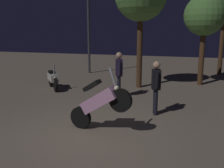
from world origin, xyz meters
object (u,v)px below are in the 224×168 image
(person_bystander_far, at_px, (156,83))
(streetlamp_near, at_px, (88,22))
(person_rider_beside, at_px, (119,71))
(motorcycle_pink_foreground, at_px, (99,102))
(motorcycle_white_parked_left, at_px, (53,79))

(person_bystander_far, relative_size, streetlamp_near, 0.34)
(person_rider_beside, xyz_separation_m, streetlamp_near, (-3.24, 4.92, 1.96))
(motorcycle_pink_foreground, xyz_separation_m, streetlamp_near, (-3.70, 8.22, 2.22))
(motorcycle_pink_foreground, bearing_deg, person_bystander_far, 65.16)
(person_rider_beside, height_order, person_bystander_far, person_rider_beside)
(motorcycle_pink_foreground, bearing_deg, streetlamp_near, 122.06)
(streetlamp_near, bearing_deg, motorcycle_white_parked_left, -87.81)
(motorcycle_white_parked_left, relative_size, person_bystander_far, 0.83)
(person_rider_beside, bearing_deg, motorcycle_white_parked_left, 150.65)
(motorcycle_white_parked_left, height_order, person_rider_beside, person_rider_beside)
(motorcycle_white_parked_left, bearing_deg, person_rider_beside, 39.95)
(person_bystander_far, xyz_separation_m, streetlamp_near, (-4.82, 6.48, 2.02))
(person_bystander_far, bearing_deg, motorcycle_white_parked_left, -38.32)
(motorcycle_white_parked_left, relative_size, streetlamp_near, 0.29)
(person_rider_beside, bearing_deg, person_bystander_far, -65.04)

